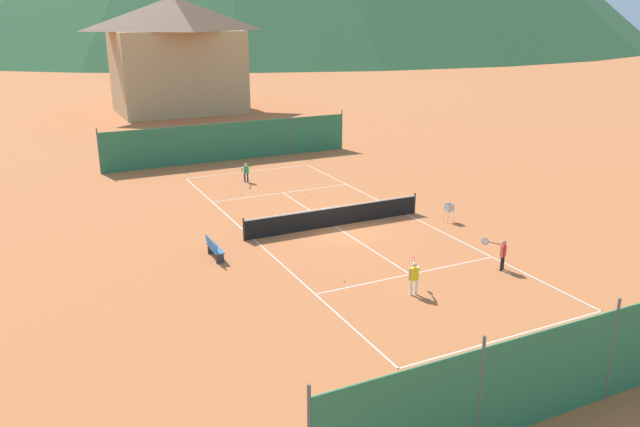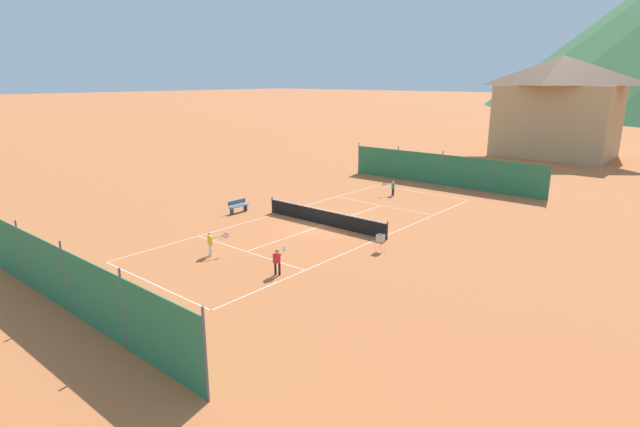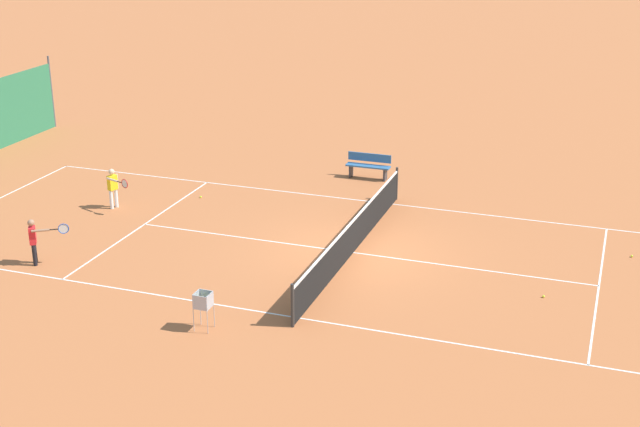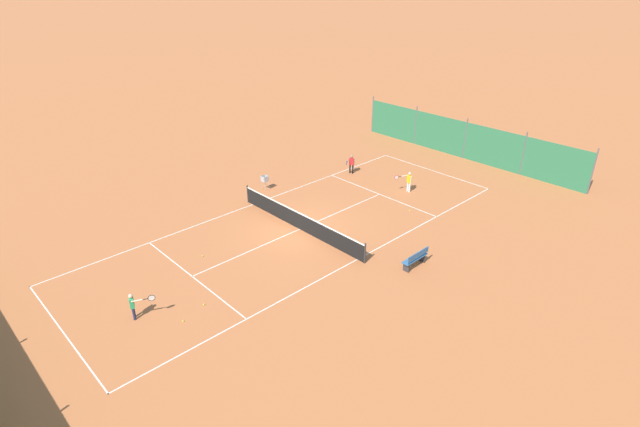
{
  "view_description": "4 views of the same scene",
  "coord_description": "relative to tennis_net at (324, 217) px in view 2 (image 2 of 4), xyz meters",
  "views": [
    {
      "loc": [
        -12.97,
        -24.92,
        9.72
      ],
      "look_at": [
        -1.81,
        -2.1,
        1.5
      ],
      "focal_mm": 35.0,
      "sensor_mm": 36.0,
      "label": 1
    },
    {
      "loc": [
        18.77,
        -22.75,
        8.75
      ],
      "look_at": [
        0.92,
        -1.51,
        1.2
      ],
      "focal_mm": 28.0,
      "sensor_mm": 36.0,
      "label": 2
    },
    {
      "loc": [
        21.23,
        6.53,
        9.4
      ],
      "look_at": [
        -0.69,
        -1.19,
        0.74
      ],
      "focal_mm": 50.0,
      "sensor_mm": 36.0,
      "label": 3
    },
    {
      "loc": [
        -17.39,
        15.01,
        12.51
      ],
      "look_at": [
        -1.56,
        0.02,
        1.49
      ],
      "focal_mm": 28.0,
      "sensor_mm": 36.0,
      "label": 4
    }
  ],
  "objects": [
    {
      "name": "alpine_chalet",
      "position": [
        2.3,
        38.87,
        5.32
      ],
      "size": [
        13.0,
        10.0,
        11.2
      ],
      "color": "tan",
      "rests_on": "ground"
    },
    {
      "name": "tennis_ball_service_box",
      "position": [
        -2.17,
        7.13,
        -0.47
      ],
      "size": [
        0.07,
        0.07,
        0.07
      ],
      "primitive_type": "sphere",
      "color": "#CCE033",
      "rests_on": "ground"
    },
    {
      "name": "courtside_bench",
      "position": [
        -6.34,
        -1.45,
        -0.05
      ],
      "size": [
        0.36,
        1.5,
        0.84
      ],
      "color": "#336699",
      "rests_on": "ground"
    },
    {
      "name": "court_line_markings",
      "position": [
        0.0,
        0.0,
        -0.5
      ],
      "size": [
        8.25,
        23.85,
        0.01
      ],
      "color": "white",
      "rests_on": "ground"
    },
    {
      "name": "windscreen_fence_far",
      "position": [
        -0.0,
        15.5,
        0.81
      ],
      "size": [
        17.28,
        0.08,
        2.9
      ],
      "color": "#2D754C",
      "rests_on": "ground"
    },
    {
      "name": "ball_hopper",
      "position": [
        5.3,
        -1.83,
        0.16
      ],
      "size": [
        0.36,
        0.36,
        0.89
      ],
      "color": "#B7B7BC",
      "rests_on": "ground"
    },
    {
      "name": "windscreen_fence_near",
      "position": [
        -0.0,
        -15.5,
        0.81
      ],
      "size": [
        17.28,
        0.08,
        2.9
      ],
      "color": "#2D754C",
      "rests_on": "ground"
    },
    {
      "name": "tennis_ball_near_corner",
      "position": [
        2.01,
        -0.48,
        -0.47
      ],
      "size": [
        0.07,
        0.07,
        0.07
      ],
      "primitive_type": "sphere",
      "color": "#CCE033",
      "rests_on": "ground"
    },
    {
      "name": "ground_plane",
      "position": [
        0.0,
        0.0,
        -0.5
      ],
      "size": [
        600.0,
        600.0,
        0.0
      ],
      "primitive_type": "plane",
      "color": "#BC6638"
    },
    {
      "name": "player_near_baseline",
      "position": [
        3.49,
        -7.58,
        0.23
      ],
      "size": [
        0.55,
        1.04,
        1.25
      ],
      "color": "black",
      "rests_on": "ground"
    },
    {
      "name": "player_far_service",
      "position": [
        -0.91,
        -7.95,
        0.23
      ],
      "size": [
        0.69,
        0.96,
        1.26
      ],
      "color": "white",
      "rests_on": "ground"
    },
    {
      "name": "tennis_net",
      "position": [
        0.0,
        0.0,
        0.0
      ],
      "size": [
        9.18,
        0.08,
        1.06
      ],
      "color": "#2D2D2D",
      "rests_on": "ground"
    },
    {
      "name": "tennis_ball_by_net_left",
      "position": [
        -2.64,
        -5.9,
        -0.47
      ],
      "size": [
        0.07,
        0.07,
        0.07
      ],
      "primitive_type": "sphere",
      "color": "#CCE033",
      "rests_on": "ground"
    },
    {
      "name": "tennis_ball_alley_left",
      "position": [
        1.13,
        5.17,
        -0.47
      ],
      "size": [
        0.07,
        0.07,
        0.07
      ],
      "primitive_type": "sphere",
      "color": "#CCE033",
      "rests_on": "ground"
    },
    {
      "name": "tennis_ball_mid_court",
      "position": [
        -2.54,
        8.29,
        -0.47
      ],
      "size": [
        0.07,
        0.07,
        0.07
      ],
      "primitive_type": "sphere",
      "color": "#CCE033",
      "rests_on": "ground"
    },
    {
      "name": "player_far_baseline",
      "position": [
        -1.07,
        9.51,
        0.17
      ],
      "size": [
        0.71,
        0.87,
        1.15
      ],
      "color": "#23284C",
      "rests_on": "ground"
    }
  ]
}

